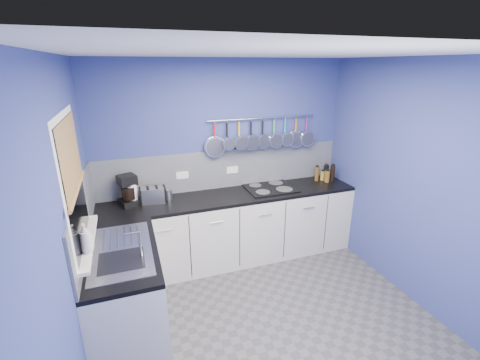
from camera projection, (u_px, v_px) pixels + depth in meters
floor at (270, 321)px, 3.28m from camera, size 3.20×3.00×0.02m
ceiling at (280, 52)px, 2.44m from camera, size 3.20×3.00×0.02m
wall_back at (224, 161)px, 4.20m from camera, size 3.20×0.02×2.50m
wall_front at (412, 332)px, 1.52m from camera, size 3.20×0.02×2.50m
wall_left at (70, 237)px, 2.36m from camera, size 0.02×3.00×2.50m
wall_right at (416, 185)px, 3.36m from camera, size 0.02×3.00×2.50m
backsplash_back at (225, 169)px, 4.22m from camera, size 3.20×0.02×0.50m
backsplash_left at (84, 215)px, 2.93m from camera, size 0.02×1.80×0.50m
cabinet_run_back at (232, 229)px, 4.20m from camera, size 3.20×0.60×0.86m
worktop_back at (232, 196)px, 4.05m from camera, size 3.20×0.60×0.04m
cabinet_run_left at (128, 295)px, 2.99m from camera, size 0.60×1.20×0.86m
worktop_left at (122, 252)px, 2.84m from camera, size 0.60×1.20×0.04m
window_frame at (74, 184)px, 2.54m from camera, size 0.01×1.00×1.10m
window_glass at (74, 183)px, 2.54m from camera, size 0.01×0.90×1.00m
bamboo_blind at (71, 155)px, 2.46m from camera, size 0.01×0.90×0.55m
window_sill at (88, 241)px, 2.71m from camera, size 0.10×0.98×0.03m
sink_unit at (121, 250)px, 2.84m from camera, size 0.50×0.95×0.01m
mixer_tap at (140, 244)px, 2.68m from camera, size 0.12×0.08×0.26m
socket_left at (182, 175)px, 4.04m from camera, size 0.15×0.01×0.09m
socket_right at (232, 170)px, 4.24m from camera, size 0.15×0.01×0.09m
pot_rail at (263, 118)px, 4.13m from camera, size 1.45×0.02×0.02m
soap_bottle_a at (86, 238)px, 2.50m from camera, size 0.11×0.11×0.24m
soap_bottle_b at (87, 240)px, 2.54m from camera, size 0.09×0.09×0.17m
paper_towel at (133, 194)px, 3.73m from camera, size 0.12×0.12×0.25m
coffee_maker at (128, 190)px, 3.71m from camera, size 0.26×0.27×0.35m
toaster at (153, 195)px, 3.80m from camera, size 0.30×0.20×0.18m
canister at (168, 194)px, 3.89m from camera, size 0.11×0.11×0.13m
hob at (270, 188)px, 4.26m from camera, size 0.62×0.54×0.01m
pan_0 at (215, 139)px, 4.00m from camera, size 0.26×0.05×0.45m
pan_1 at (227, 135)px, 4.03m from camera, size 0.16×0.12×0.35m
pan_2 at (239, 134)px, 4.08m from camera, size 0.17×0.13×0.36m
pan_3 at (251, 134)px, 4.14m from camera, size 0.20×0.09×0.39m
pan_4 at (263, 134)px, 4.19m from camera, size 0.20×0.08×0.39m
pan_5 at (274, 132)px, 4.23m from camera, size 0.19×0.12×0.38m
pan_6 at (285, 131)px, 4.28m from camera, size 0.18×0.12×0.37m
pan_7 at (296, 132)px, 4.34m from camera, size 0.22×0.07×0.41m
pan_8 at (306, 131)px, 4.39m from camera, size 0.21×0.08×0.40m
condiment_0 at (326, 172)px, 4.58m from camera, size 0.07×0.07×0.19m
condiment_1 at (322, 176)px, 4.54m from camera, size 0.06×0.06×0.13m
condiment_2 at (317, 174)px, 4.51m from camera, size 0.05×0.05×0.20m
condiment_3 at (332, 173)px, 4.48m from camera, size 0.06×0.06×0.23m
condiment_4 at (327, 176)px, 4.47m from camera, size 0.07×0.07×0.16m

